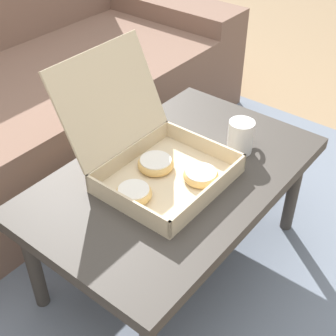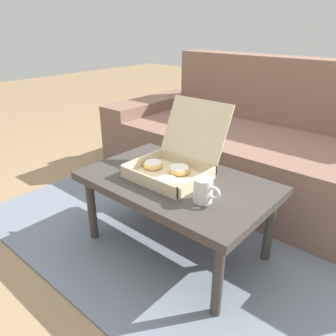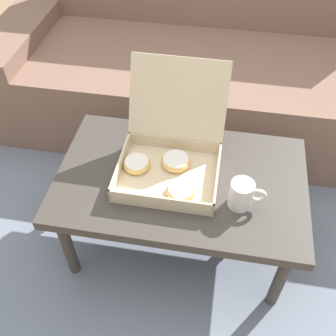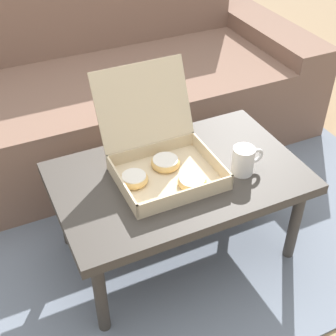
{
  "view_description": "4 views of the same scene",
  "coord_description": "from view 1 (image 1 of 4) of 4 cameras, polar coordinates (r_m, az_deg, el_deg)",
  "views": [
    {
      "loc": [
        -0.88,
        -0.73,
        1.29
      ],
      "look_at": [
        -0.05,
        -0.07,
        0.46
      ],
      "focal_mm": 50.0,
      "sensor_mm": 36.0,
      "label": 1
    },
    {
      "loc": [
        0.9,
        -1.16,
        1.11
      ],
      "look_at": [
        -0.05,
        -0.07,
        0.46
      ],
      "focal_mm": 35.0,
      "sensor_mm": 36.0,
      "label": 2
    },
    {
      "loc": [
        0.12,
        -1.02,
        1.5
      ],
      "look_at": [
        -0.05,
        -0.07,
        0.46
      ],
      "focal_mm": 42.0,
      "sensor_mm": 36.0,
      "label": 3
    },
    {
      "loc": [
        -0.61,
        -1.26,
        1.5
      ],
      "look_at": [
        -0.05,
        -0.07,
        0.46
      ],
      "focal_mm": 50.0,
      "sensor_mm": 36.0,
      "label": 4
    }
  ],
  "objects": [
    {
      "name": "coffee_mug",
      "position": [
        1.49,
        8.92,
        3.89
      ],
      "size": [
        0.13,
        0.08,
        0.11
      ],
      "color": "white",
      "rests_on": "coffee_table"
    },
    {
      "name": "coffee_table",
      "position": [
        1.44,
        0.89,
        -1.92
      ],
      "size": [
        0.92,
        0.58,
        0.41
      ],
      "color": "#3D3833",
      "rests_on": "ground_plane"
    },
    {
      "name": "ground_plane",
      "position": [
        1.72,
        -0.86,
        -10.49
      ],
      "size": [
        12.0,
        12.0,
        0.0
      ],
      "primitive_type": "plane",
      "color": "#937756"
    },
    {
      "name": "couch",
      "position": [
        2.07,
        -19.71,
        6.75
      ],
      "size": [
        2.22,
        0.9,
        0.89
      ],
      "color": "#7A5B4C",
      "rests_on": "ground_plane"
    },
    {
      "name": "pastry_box",
      "position": [
        1.36,
        -1.89,
        1.2
      ],
      "size": [
        0.36,
        0.43,
        0.34
      ],
      "color": "beige",
      "rests_on": "coffee_table"
    },
    {
      "name": "area_rug",
      "position": [
        1.87,
        -8.06,
        -6.0
      ],
      "size": [
        2.34,
        1.9,
        0.01
      ],
      "primitive_type": "cube",
      "color": "slate",
      "rests_on": "ground_plane"
    }
  ]
}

